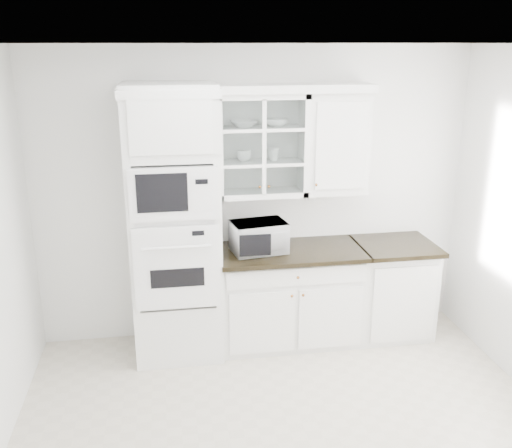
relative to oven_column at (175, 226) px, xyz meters
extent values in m
cube|color=beige|center=(0.75, -1.42, -1.19)|extent=(4.00, 3.50, 0.01)
cube|color=white|center=(0.75, 0.32, 0.15)|extent=(4.00, 0.02, 2.70)
cube|color=white|center=(0.75, -1.42, 1.49)|extent=(4.00, 3.50, 0.02)
cube|color=white|center=(0.00, 0.01, 0.00)|extent=(0.76, 0.65, 2.40)
cube|color=white|center=(0.00, -0.33, -0.26)|extent=(0.70, 0.03, 0.72)
cube|color=black|center=(0.00, -0.35, -0.34)|extent=(0.44, 0.01, 0.16)
cube|color=white|center=(0.00, -0.33, 0.37)|extent=(0.70, 0.03, 0.43)
cube|color=black|center=(-0.09, -0.35, 0.39)|extent=(0.40, 0.01, 0.31)
cube|color=white|center=(1.03, 0.03, -0.76)|extent=(1.30, 0.60, 0.88)
cube|color=black|center=(1.03, 0.00, -0.30)|extent=(1.32, 0.67, 0.04)
cube|color=white|center=(2.03, 0.03, -0.76)|extent=(0.70, 0.60, 0.88)
cube|color=black|center=(2.03, 0.00, -0.30)|extent=(0.72, 0.67, 0.04)
cube|color=white|center=(0.78, 0.17, 0.65)|extent=(0.80, 0.33, 0.90)
cube|color=white|center=(0.78, 0.17, 0.50)|extent=(0.74, 0.29, 0.02)
cube|color=white|center=(0.78, 0.17, 0.80)|extent=(0.74, 0.29, 0.02)
cube|color=white|center=(1.46, 0.17, 0.65)|extent=(0.55, 0.33, 0.90)
cube|color=white|center=(0.68, 0.14, 1.14)|extent=(2.14, 0.38, 0.07)
imported|color=white|center=(0.73, 0.02, -0.14)|extent=(0.53, 0.46, 0.27)
imported|color=white|center=(0.63, 0.18, 0.84)|extent=(0.26, 0.26, 0.06)
imported|color=white|center=(0.91, 0.18, 0.84)|extent=(0.23, 0.23, 0.06)
imported|color=white|center=(0.63, 0.17, 0.56)|extent=(0.13, 0.13, 0.10)
imported|color=white|center=(0.89, 0.16, 0.56)|extent=(0.14, 0.14, 0.11)
camera|label=1|loc=(-0.05, -4.72, 1.51)|focal=40.00mm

